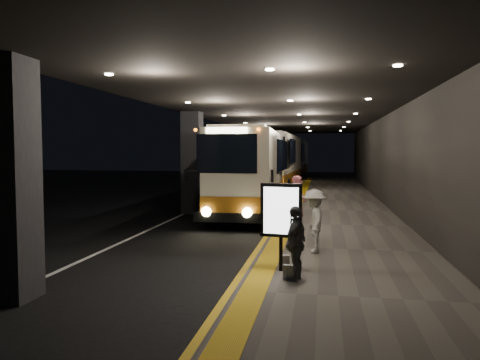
% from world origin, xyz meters
% --- Properties ---
extents(ground, '(90.00, 90.00, 0.00)m').
position_xyz_m(ground, '(0.00, 0.00, 0.00)').
color(ground, black).
extents(lane_line_white, '(0.12, 50.00, 0.01)m').
position_xyz_m(lane_line_white, '(-1.80, 5.00, 0.01)').
color(lane_line_white, silver).
rests_on(lane_line_white, ground).
extents(kerb_stripe_yellow, '(0.18, 50.00, 0.01)m').
position_xyz_m(kerb_stripe_yellow, '(2.35, 5.00, 0.01)').
color(kerb_stripe_yellow, gold).
rests_on(kerb_stripe_yellow, ground).
extents(sidewalk, '(4.50, 50.00, 0.15)m').
position_xyz_m(sidewalk, '(4.75, 5.00, 0.07)').
color(sidewalk, '#514C44').
rests_on(sidewalk, ground).
extents(tactile_strip, '(0.50, 50.00, 0.01)m').
position_xyz_m(tactile_strip, '(2.85, 5.00, 0.16)').
color(tactile_strip, gold).
rests_on(tactile_strip, sidewalk).
extents(terminal_wall, '(0.10, 50.00, 6.00)m').
position_xyz_m(terminal_wall, '(7.00, 5.00, 3.00)').
color(terminal_wall, black).
rests_on(terminal_wall, ground).
extents(support_columns, '(0.80, 24.80, 4.40)m').
position_xyz_m(support_columns, '(-1.50, 4.00, 2.20)').
color(support_columns, black).
rests_on(support_columns, ground).
extents(canopy, '(9.00, 50.00, 0.40)m').
position_xyz_m(canopy, '(2.50, 5.00, 4.60)').
color(canopy, black).
rests_on(canopy, support_columns).
extents(coach_main, '(2.82, 11.35, 3.51)m').
position_xyz_m(coach_main, '(0.96, 5.05, 1.68)').
color(coach_main, beige).
rests_on(coach_main, ground).
extents(coach_second, '(2.90, 12.12, 3.78)m').
position_xyz_m(coach_second, '(0.85, 17.17, 1.82)').
color(coach_second, beige).
rests_on(coach_second, ground).
extents(coach_third, '(2.87, 11.79, 3.68)m').
position_xyz_m(coach_third, '(0.99, 31.32, 1.77)').
color(coach_third, beige).
rests_on(coach_third, ground).
extents(passenger_boarding, '(0.58, 0.74, 1.78)m').
position_xyz_m(passenger_boarding, '(3.34, -0.66, 1.04)').
color(passenger_boarding, '#C45B68').
rests_on(passenger_boarding, sidewalk).
extents(passenger_waiting_white, '(0.55, 1.07, 1.61)m').
position_xyz_m(passenger_waiting_white, '(3.88, -3.70, 0.96)').
color(passenger_waiting_white, '#BBB9B4').
rests_on(passenger_waiting_white, sidewalk).
extents(passenger_waiting_grey, '(0.70, 0.97, 1.49)m').
position_xyz_m(passenger_waiting_grey, '(3.58, -6.35, 0.89)').
color(passenger_waiting_grey, '#444448').
rests_on(passenger_waiting_grey, sidewalk).
extents(bag_polka, '(0.27, 0.15, 0.31)m').
position_xyz_m(bag_polka, '(3.46, -6.38, 0.30)').
color(bag_polka, black).
rests_on(bag_polka, sidewalk).
extents(bag_plain, '(0.23, 0.17, 0.27)m').
position_xyz_m(bag_plain, '(3.27, -5.34, 0.28)').
color(bag_plain, beige).
rests_on(bag_plain, sidewalk).
extents(info_sign, '(0.89, 0.24, 1.88)m').
position_xyz_m(info_sign, '(3.22, -5.69, 1.42)').
color(info_sign, black).
rests_on(info_sign, sidewalk).
extents(stanchion_post, '(0.05, 0.05, 1.10)m').
position_xyz_m(stanchion_post, '(2.75, -0.97, 0.70)').
color(stanchion_post, black).
rests_on(stanchion_post, sidewalk).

